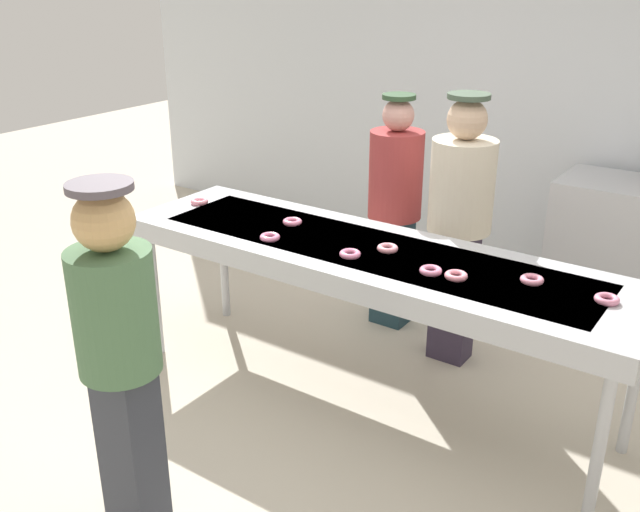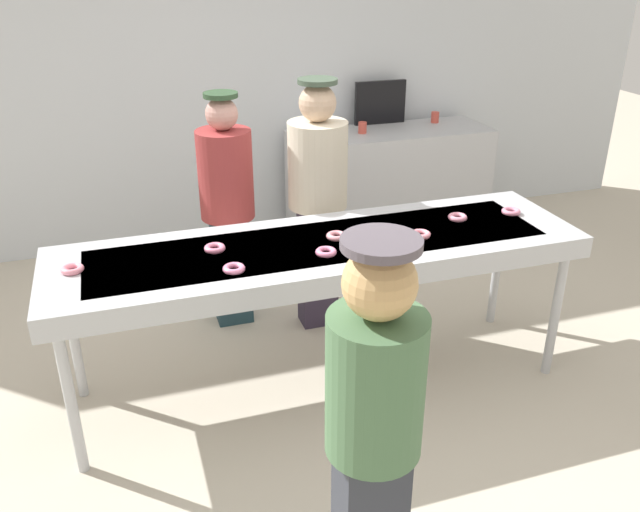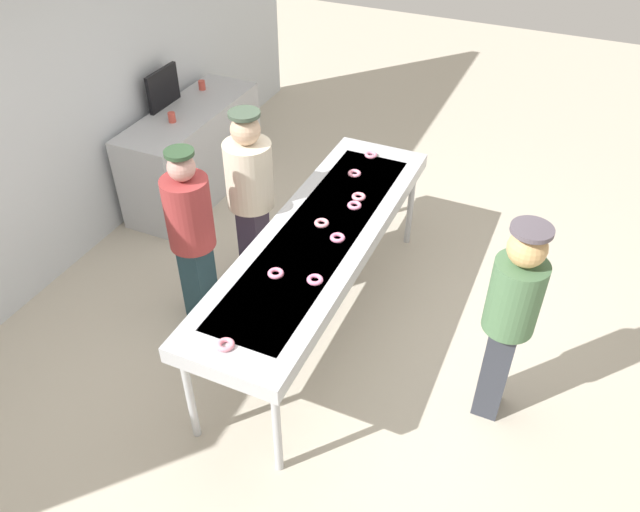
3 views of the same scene
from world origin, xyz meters
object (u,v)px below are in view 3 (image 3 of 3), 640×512
object	(u,v)px
strawberry_donut_2	(337,238)
strawberry_donut_6	(276,273)
fryer_conveyor	(319,240)
paper_cup_0	(202,85)
strawberry_donut_7	(226,345)
strawberry_donut_8	(315,280)
prep_counter	(194,153)
worker_assistant	(250,192)
strawberry_donut_3	(322,223)
menu_display	(163,88)
strawberry_donut_0	(359,197)
customer_waiting	(510,315)
strawberry_donut_5	(354,173)
strawberry_donut_4	(354,205)
strawberry_donut_1	(371,155)
worker_baker	(191,231)
paper_cup_1	(172,117)

from	to	relation	value
strawberry_donut_2	strawberry_donut_6	size ratio (longest dim) A/B	1.00
fryer_conveyor	paper_cup_0	size ratio (longest dim) A/B	30.65
strawberry_donut_7	strawberry_donut_8	world-z (taller)	same
prep_counter	strawberry_donut_7	bearing A→B (deg)	-142.50
fryer_conveyor	worker_assistant	xyz separation A→B (m)	(0.21, 0.70, 0.12)
strawberry_donut_7	strawberry_donut_8	size ratio (longest dim) A/B	1.00
strawberry_donut_3	menu_display	world-z (taller)	menu_display
strawberry_donut_0	strawberry_donut_6	size ratio (longest dim) A/B	1.00
customer_waiting	prep_counter	world-z (taller)	customer_waiting
strawberry_donut_5	paper_cup_0	bearing A→B (deg)	66.42
strawberry_donut_4	strawberry_donut_8	bearing A→B (deg)	-174.66
strawberry_donut_0	strawberry_donut_1	size ratio (longest dim) A/B	1.00
strawberry_donut_2	strawberry_donut_8	size ratio (longest dim) A/B	1.00
fryer_conveyor	menu_display	bearing A→B (deg)	60.39
strawberry_donut_6	strawberry_donut_7	distance (m)	0.71
prep_counter	customer_waiting	bearing A→B (deg)	-114.43
worker_baker	strawberry_donut_0	bearing A→B (deg)	118.32
strawberry_donut_0	strawberry_donut_3	distance (m)	0.47
strawberry_donut_6	fryer_conveyor	bearing A→B (deg)	-7.14
strawberry_donut_4	customer_waiting	xyz separation A→B (m)	(-0.71, -1.35, -0.03)
strawberry_donut_1	prep_counter	distance (m)	2.03
paper_cup_0	menu_display	xyz separation A→B (m)	(-0.49, 0.12, 0.14)
strawberry_donut_1	strawberry_donut_7	size ratio (longest dim) A/B	1.00
paper_cup_1	strawberry_donut_2	bearing A→B (deg)	-115.81
worker_assistant	strawberry_donut_5	bearing A→B (deg)	140.13
strawberry_donut_0	prep_counter	distance (m)	2.29
strawberry_donut_5	customer_waiting	world-z (taller)	customer_waiting
strawberry_donut_3	strawberry_donut_8	bearing A→B (deg)	-159.89
strawberry_donut_0	strawberry_donut_1	world-z (taller)	same
strawberry_donut_8	paper_cup_1	xyz separation A→B (m)	(1.55, 2.22, 0.05)
customer_waiting	menu_display	size ratio (longest dim) A/B	3.42
menu_display	worker_assistant	bearing A→B (deg)	-124.53
worker_assistant	strawberry_donut_0	bearing A→B (deg)	117.17
strawberry_donut_8	paper_cup_0	world-z (taller)	paper_cup_0
worker_baker	strawberry_donut_5	bearing A→B (deg)	131.89
strawberry_donut_8	strawberry_donut_1	bearing A→B (deg)	8.15
fryer_conveyor	menu_display	xyz separation A→B (m)	(1.30, 2.28, 0.28)
strawberry_donut_2	strawberry_donut_7	bearing A→B (deg)	171.06
strawberry_donut_0	strawberry_donut_8	xyz separation A→B (m)	(-1.07, -0.10, 0.00)
strawberry_donut_2	strawberry_donut_4	size ratio (longest dim) A/B	1.00
strawberry_donut_2	worker_baker	size ratio (longest dim) A/B	0.07
worker_baker	customer_waiting	size ratio (longest dim) A/B	0.99
customer_waiting	worker_assistant	bearing A→B (deg)	88.31
strawberry_donut_0	menu_display	world-z (taller)	menu_display
strawberry_donut_0	worker_baker	size ratio (longest dim) A/B	0.07
strawberry_donut_8	prep_counter	bearing A→B (deg)	50.75
strawberry_donut_2	worker_assistant	world-z (taller)	worker_assistant
worker_baker	menu_display	distance (m)	2.15
strawberry_donut_8	strawberry_donut_5	bearing A→B (deg)	10.85
strawberry_donut_7	strawberry_donut_2	bearing A→B (deg)	-8.94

